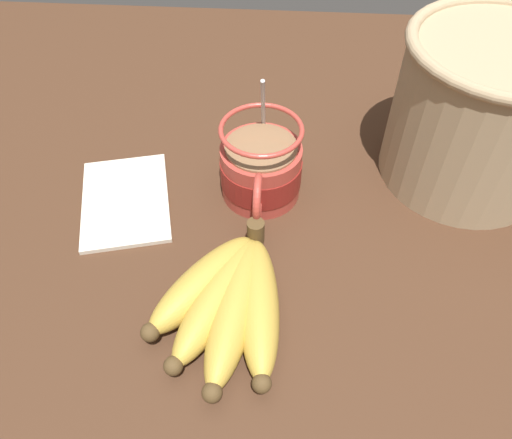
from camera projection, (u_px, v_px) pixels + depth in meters
table at (228, 253)px, 59.49cm from camera, size 116.47×116.47×2.79cm
coffee_mug at (261, 169)px, 61.19cm from camera, size 15.78×10.08×15.41cm
banana_bunch at (228, 299)px, 51.19cm from camera, size 20.56×15.01×4.41cm
woven_basket at (482, 110)px, 59.44cm from camera, size 21.97×21.97×18.98cm
napkin at (126, 200)px, 62.85cm from camera, size 17.34×14.04×0.60cm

